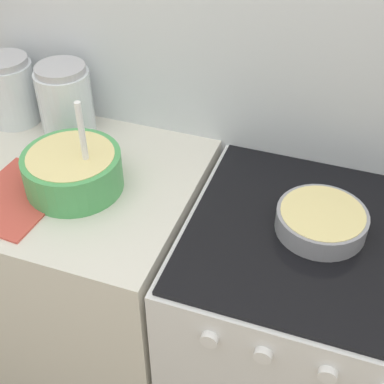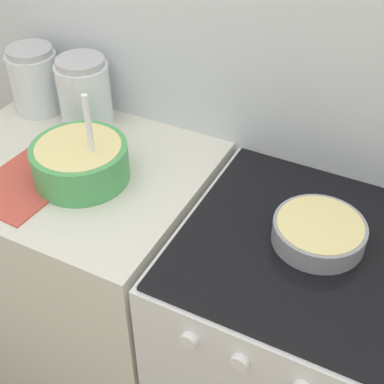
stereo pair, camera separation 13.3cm
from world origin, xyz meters
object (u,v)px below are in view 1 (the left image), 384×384
object	(u,v)px
stove	(300,345)
storage_jar_middle	(66,104)
baking_pan	(321,220)
storage_jar_left	(11,94)
mixing_bowl	(73,169)

from	to	relation	value
stove	storage_jar_middle	world-z (taller)	storage_jar_middle
stove	baking_pan	world-z (taller)	baking_pan
stove	storage_jar_left	bearing A→B (deg)	168.22
stove	storage_jar_left	xyz separation A→B (m)	(-1.00, 0.21, 0.54)
mixing_bowl	baking_pan	world-z (taller)	mixing_bowl
storage_jar_middle	baking_pan	bearing A→B (deg)	-13.30
storage_jar_left	storage_jar_middle	distance (m)	0.19
storage_jar_left	stove	bearing A→B (deg)	-11.78
stove	baking_pan	bearing A→B (deg)	125.65
mixing_bowl	storage_jar_left	xyz separation A→B (m)	(-0.34, 0.24, 0.03)
baking_pan	storage_jar_middle	size ratio (longest dim) A/B	1.02
stove	baking_pan	xyz separation A→B (m)	(-0.01, 0.02, 0.48)
baking_pan	storage_jar_left	distance (m)	1.00
stove	baking_pan	distance (m)	0.48
mixing_bowl	storage_jar_left	world-z (taller)	mixing_bowl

